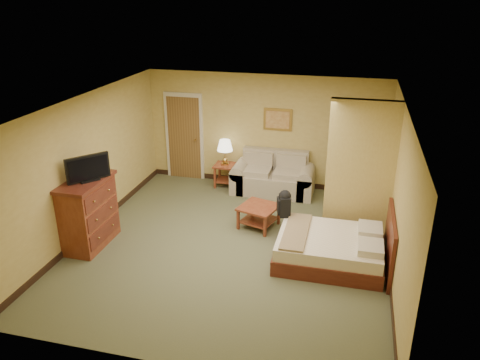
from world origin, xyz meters
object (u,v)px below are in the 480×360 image
(loveseat, at_px, (273,180))
(coffee_table, at_px, (259,212))
(bed, at_px, (334,248))
(dresser, at_px, (89,213))

(loveseat, height_order, coffee_table, loveseat)
(loveseat, relative_size, coffee_table, 2.17)
(bed, bearing_deg, coffee_table, 147.92)
(coffee_table, distance_m, bed, 1.77)
(dresser, xyz_separation_m, bed, (4.30, 0.45, -0.37))
(bed, bearing_deg, dresser, -173.97)
(loveseat, relative_size, dresser, 1.46)
(loveseat, distance_m, coffee_table, 1.74)
(loveseat, bearing_deg, dresser, -131.53)
(dresser, distance_m, bed, 4.34)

